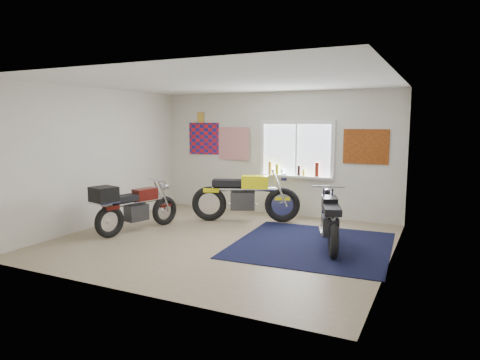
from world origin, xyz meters
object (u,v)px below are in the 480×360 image
at_px(black_chrome_bike, 330,222).
at_px(maroon_tourer, 132,207).
at_px(navy_rug, 312,245).
at_px(yellow_triumph, 245,198).

xyz_separation_m(black_chrome_bike, maroon_tourer, (-3.54, -0.69, 0.07)).
distance_m(black_chrome_bike, maroon_tourer, 3.61).
relative_size(navy_rug, yellow_triumph, 1.21).
xyz_separation_m(yellow_triumph, maroon_tourer, (-1.52, -1.73, -0.01)).
bearing_deg(navy_rug, maroon_tourer, -169.10).
height_order(yellow_triumph, black_chrome_bike, yellow_triumph).
relative_size(yellow_triumph, maroon_tourer, 1.17).
bearing_deg(black_chrome_bike, yellow_triumph, 43.90).
bearing_deg(navy_rug, yellow_triumph, 147.78).
xyz_separation_m(navy_rug, black_chrome_bike, (0.28, 0.06, 0.41)).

